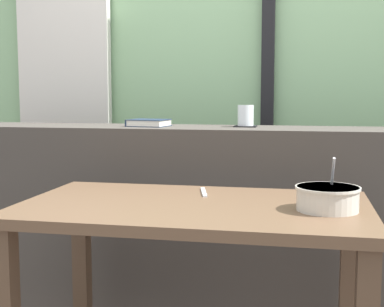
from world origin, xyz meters
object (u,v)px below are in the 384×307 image
Objects in this scene: juice_glass at (246,116)px; soup_bowl at (328,198)px; breakfast_table at (194,234)px; fork_utensil at (204,192)px; closed_book at (148,123)px; coaster_square at (245,126)px.

juice_glass is 0.86m from soup_bowl.
fork_utensil reaches higher than breakfast_table.
soup_bowl is at bearing -40.39° from fork_utensil.
closed_book is (-0.35, 0.68, 0.33)m from breakfast_table.
closed_book is at bearing -173.57° from coaster_square.
breakfast_table is 0.80m from coaster_square.
coaster_square is 0.45m from closed_book.
closed_book is (-0.44, -0.05, -0.03)m from juice_glass.
fork_utensil is (-0.09, -0.54, -0.26)m from juice_glass.
soup_bowl is at bearing -3.41° from breakfast_table.
juice_glass is 0.45m from closed_book.
breakfast_table is 6.79× the size of fork_utensil.
soup_bowl is at bearing -42.07° from closed_book.
juice_glass is 0.60m from fork_utensil.
coaster_square is 1.06× the size of juice_glass.
breakfast_table is 0.22m from fork_utensil.
juice_glass is at bearing 66.36° from fork_utensil.
breakfast_table is at bearing 176.59° from soup_bowl.
juice_glass is 0.49× the size of closed_book.
closed_book is (-0.44, -0.05, 0.01)m from coaster_square.
closed_book is 1.07m from soup_bowl.
fork_utensil is at bearing 153.22° from soup_bowl.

